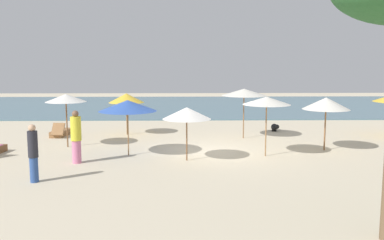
{
  "coord_description": "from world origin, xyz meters",
  "views": [
    {
      "loc": [
        -0.94,
        -17.22,
        3.75
      ],
      "look_at": [
        -0.58,
        1.49,
        1.1
      ],
      "focal_mm": 40.84,
      "sensor_mm": 36.0,
      "label": 1
    }
  ],
  "objects_px": {
    "umbrella_3": "(128,106)",
    "umbrella_4": "(66,98)",
    "umbrella_0": "(126,98)",
    "umbrella_2": "(326,103)",
    "umbrella_6": "(244,92)",
    "lounger_4": "(61,132)",
    "person_1": "(76,137)",
    "person_0": "(33,153)",
    "umbrella_7": "(267,101)",
    "dog": "(275,127)",
    "umbrella_1": "(187,113)"
  },
  "relations": [
    {
      "from": "lounger_4",
      "to": "person_1",
      "type": "distance_m",
      "value": 6.05
    },
    {
      "from": "umbrella_1",
      "to": "umbrella_3",
      "type": "distance_m",
      "value": 2.44
    },
    {
      "from": "person_1",
      "to": "umbrella_3",
      "type": "bearing_deg",
      "value": 35.44
    },
    {
      "from": "umbrella_0",
      "to": "dog",
      "type": "bearing_deg",
      "value": 7.39
    },
    {
      "from": "dog",
      "to": "umbrella_7",
      "type": "bearing_deg",
      "value": -105.01
    },
    {
      "from": "umbrella_7",
      "to": "umbrella_3",
      "type": "bearing_deg",
      "value": 177.65
    },
    {
      "from": "person_1",
      "to": "umbrella_7",
      "type": "bearing_deg",
      "value": 8.09
    },
    {
      "from": "umbrella_3",
      "to": "lounger_4",
      "type": "xyz_separation_m",
      "value": [
        -3.85,
        4.39,
        -1.78
      ]
    },
    {
      "from": "umbrella_2",
      "to": "dog",
      "type": "bearing_deg",
      "value": 102.23
    },
    {
      "from": "umbrella_4",
      "to": "umbrella_3",
      "type": "bearing_deg",
      "value": -31.18
    },
    {
      "from": "umbrella_1",
      "to": "umbrella_6",
      "type": "xyz_separation_m",
      "value": [
        2.71,
        4.51,
        0.41
      ]
    },
    {
      "from": "umbrella_0",
      "to": "umbrella_2",
      "type": "bearing_deg",
      "value": -24.19
    },
    {
      "from": "umbrella_3",
      "to": "lounger_4",
      "type": "relative_size",
      "value": 1.3
    },
    {
      "from": "umbrella_3",
      "to": "person_1",
      "type": "bearing_deg",
      "value": -144.56
    },
    {
      "from": "umbrella_7",
      "to": "lounger_4",
      "type": "distance_m",
      "value": 10.45
    },
    {
      "from": "umbrella_0",
      "to": "lounger_4",
      "type": "relative_size",
      "value": 1.19
    },
    {
      "from": "umbrella_2",
      "to": "umbrella_3",
      "type": "xyz_separation_m",
      "value": [
        -7.94,
        -0.82,
        0.02
      ]
    },
    {
      "from": "umbrella_3",
      "to": "umbrella_6",
      "type": "bearing_deg",
      "value": 36.02
    },
    {
      "from": "lounger_4",
      "to": "umbrella_4",
      "type": "bearing_deg",
      "value": -68.79
    },
    {
      "from": "umbrella_1",
      "to": "umbrella_2",
      "type": "relative_size",
      "value": 0.91
    },
    {
      "from": "umbrella_1",
      "to": "umbrella_7",
      "type": "relative_size",
      "value": 0.86
    },
    {
      "from": "umbrella_7",
      "to": "person_0",
      "type": "relative_size",
      "value": 1.29
    },
    {
      "from": "umbrella_2",
      "to": "dog",
      "type": "distance_m",
      "value": 5.25
    },
    {
      "from": "person_0",
      "to": "dog",
      "type": "bearing_deg",
      "value": 45.05
    },
    {
      "from": "lounger_4",
      "to": "person_1",
      "type": "relative_size",
      "value": 0.9
    },
    {
      "from": "umbrella_6",
      "to": "dog",
      "type": "height_order",
      "value": "umbrella_6"
    },
    {
      "from": "person_0",
      "to": "person_1",
      "type": "bearing_deg",
      "value": 73.93
    },
    {
      "from": "umbrella_6",
      "to": "person_1",
      "type": "relative_size",
      "value": 1.22
    },
    {
      "from": "lounger_4",
      "to": "person_1",
      "type": "xyz_separation_m",
      "value": [
        2.14,
        -5.61,
        0.79
      ]
    },
    {
      "from": "person_0",
      "to": "dog",
      "type": "relative_size",
      "value": 2.13
    },
    {
      "from": "person_0",
      "to": "umbrella_2",
      "type": "bearing_deg",
      "value": 23.39
    },
    {
      "from": "umbrella_4",
      "to": "umbrella_6",
      "type": "bearing_deg",
      "value": 13.85
    },
    {
      "from": "umbrella_0",
      "to": "umbrella_3",
      "type": "bearing_deg",
      "value": -81.99
    },
    {
      "from": "umbrella_2",
      "to": "person_0",
      "type": "distance_m",
      "value": 11.32
    },
    {
      "from": "umbrella_2",
      "to": "lounger_4",
      "type": "relative_size",
      "value": 1.27
    },
    {
      "from": "umbrella_6",
      "to": "umbrella_0",
      "type": "bearing_deg",
      "value": 169.35
    },
    {
      "from": "umbrella_0",
      "to": "person_0",
      "type": "height_order",
      "value": "umbrella_0"
    },
    {
      "from": "umbrella_0",
      "to": "umbrella_1",
      "type": "distance_m",
      "value": 6.29
    },
    {
      "from": "umbrella_0",
      "to": "umbrella_3",
      "type": "relative_size",
      "value": 0.92
    },
    {
      "from": "umbrella_3",
      "to": "lounger_4",
      "type": "distance_m",
      "value": 6.11
    },
    {
      "from": "umbrella_0",
      "to": "umbrella_6",
      "type": "distance_m",
      "value": 5.74
    },
    {
      "from": "umbrella_3",
      "to": "umbrella_4",
      "type": "xyz_separation_m",
      "value": [
        -2.81,
        1.7,
        0.14
      ]
    },
    {
      "from": "umbrella_2",
      "to": "umbrella_7",
      "type": "bearing_deg",
      "value": -158.49
    },
    {
      "from": "person_1",
      "to": "lounger_4",
      "type": "bearing_deg",
      "value": 110.91
    },
    {
      "from": "person_1",
      "to": "dog",
      "type": "distance_m",
      "value": 11.03
    },
    {
      "from": "umbrella_7",
      "to": "umbrella_2",
      "type": "bearing_deg",
      "value": 21.51
    },
    {
      "from": "umbrella_1",
      "to": "umbrella_7",
      "type": "height_order",
      "value": "umbrella_7"
    },
    {
      "from": "umbrella_2",
      "to": "umbrella_0",
      "type": "bearing_deg",
      "value": 155.81
    },
    {
      "from": "umbrella_0",
      "to": "person_1",
      "type": "xyz_separation_m",
      "value": [
        -1.05,
        -5.89,
        -0.85
      ]
    },
    {
      "from": "umbrella_1",
      "to": "person_0",
      "type": "height_order",
      "value": "umbrella_1"
    }
  ]
}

